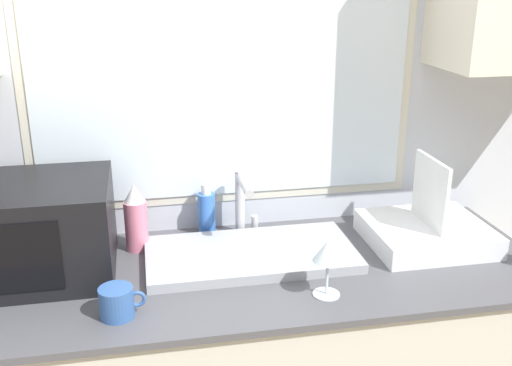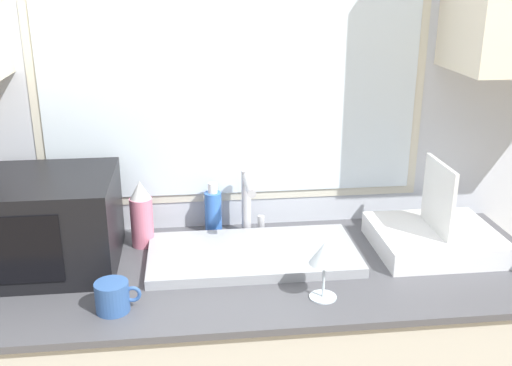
# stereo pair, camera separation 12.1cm
# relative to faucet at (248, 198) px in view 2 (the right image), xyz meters

# --- Properties ---
(wall_back) EXTENTS (6.00, 0.38, 2.60)m
(wall_back) POSITION_rel_faucet_xyz_m (-0.04, 0.10, 0.31)
(wall_back) COLOR silver
(wall_back) RESTS_ON ground_plane
(sink_basin) EXTENTS (0.64, 0.33, 0.03)m
(sink_basin) POSITION_rel_faucet_xyz_m (-0.00, -0.17, -0.12)
(sink_basin) COLOR #9EA0A5
(sink_basin) RESTS_ON countertop
(faucet) EXTENTS (0.08, 0.19, 0.22)m
(faucet) POSITION_rel_faucet_xyz_m (0.00, 0.00, 0.00)
(faucet) COLOR #B7B7BC
(faucet) RESTS_ON countertop
(microwave) EXTENTS (0.50, 0.37, 0.28)m
(microwave) POSITION_rel_faucet_xyz_m (-0.66, -0.13, 0.00)
(microwave) COLOR black
(microwave) RESTS_ON countertop
(dish_rack) EXTENTS (0.38, 0.33, 0.29)m
(dish_rack) POSITION_rel_faucet_xyz_m (0.58, -0.17, -0.09)
(dish_rack) COLOR white
(dish_rack) RESTS_ON countertop
(spray_bottle) EXTENTS (0.07, 0.07, 0.22)m
(spray_bottle) POSITION_rel_faucet_xyz_m (-0.35, -0.03, -0.03)
(spray_bottle) COLOR #D8728C
(spray_bottle) RESTS_ON countertop
(soap_bottle) EXTENTS (0.06, 0.06, 0.18)m
(soap_bottle) POSITION_rel_faucet_xyz_m (-0.12, 0.05, -0.06)
(soap_bottle) COLOR blue
(soap_bottle) RESTS_ON countertop
(mug_near_sink) EXTENTS (0.12, 0.09, 0.08)m
(mug_near_sink) POSITION_rel_faucet_xyz_m (-0.40, -0.42, -0.10)
(mug_near_sink) COLOR #335999
(mug_near_sink) RESTS_ON countertop
(wine_glass) EXTENTS (0.08, 0.08, 0.17)m
(wine_glass) POSITION_rel_faucet_xyz_m (0.16, -0.42, -0.01)
(wine_glass) COLOR silver
(wine_glass) RESTS_ON countertop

